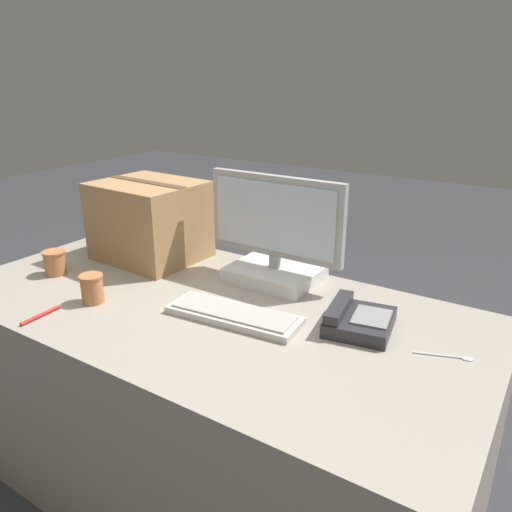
% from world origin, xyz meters
% --- Properties ---
extents(ground_plane, '(12.00, 12.00, 0.00)m').
position_xyz_m(ground_plane, '(0.00, 0.00, 0.00)').
color(ground_plane, '#38383D').
extents(office_desk, '(1.80, 0.90, 0.73)m').
position_xyz_m(office_desk, '(0.00, 0.00, 0.36)').
color(office_desk, '#A89E8E').
rests_on(office_desk, ground_plane).
extents(monitor, '(0.52, 0.25, 0.39)m').
position_xyz_m(monitor, '(0.08, 0.30, 0.87)').
color(monitor, white).
rests_on(monitor, office_desk).
extents(keyboard, '(0.44, 0.18, 0.03)m').
position_xyz_m(keyboard, '(0.13, -0.03, 0.74)').
color(keyboard, beige).
rests_on(keyboard, office_desk).
extents(desk_phone, '(0.22, 0.24, 0.07)m').
position_xyz_m(desk_phone, '(0.48, 0.12, 0.75)').
color(desk_phone, '#2D2D33').
rests_on(desk_phone, office_desk).
extents(paper_cup_left, '(0.08, 0.08, 0.09)m').
position_xyz_m(paper_cup_left, '(-0.64, -0.10, 0.77)').
color(paper_cup_left, '#BC7547').
rests_on(paper_cup_left, office_desk).
extents(paper_cup_right, '(0.08, 0.08, 0.10)m').
position_xyz_m(paper_cup_right, '(-0.33, -0.19, 0.77)').
color(paper_cup_right, '#BC7547').
rests_on(paper_cup_right, office_desk).
extents(spoon, '(0.15, 0.07, 0.00)m').
position_xyz_m(spoon, '(0.76, 0.10, 0.73)').
color(spoon, silver).
rests_on(spoon, office_desk).
extents(cardboard_box, '(0.41, 0.35, 0.32)m').
position_xyz_m(cardboard_box, '(-0.47, 0.23, 0.88)').
color(cardboard_box, tan).
rests_on(cardboard_box, office_desk).
extents(pen_marker, '(0.02, 0.14, 0.01)m').
position_xyz_m(pen_marker, '(-0.38, -0.35, 0.73)').
color(pen_marker, red).
rests_on(pen_marker, office_desk).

